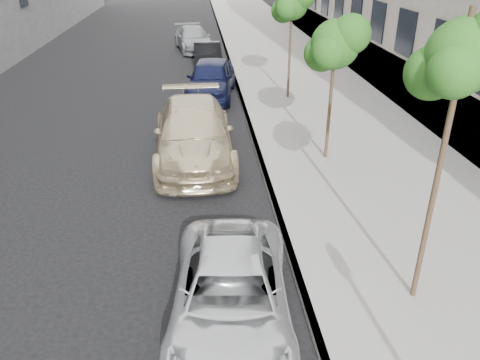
{
  "coord_description": "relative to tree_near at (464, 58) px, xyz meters",
  "views": [
    {
      "loc": [
        -0.67,
        -5.08,
        6.01
      ],
      "look_at": [
        0.15,
        3.9,
        1.5
      ],
      "focal_mm": 35.0,
      "sensor_mm": 36.0,
      "label": 1
    }
  ],
  "objects": [
    {
      "name": "tree_mid",
      "position": [
        0.0,
        6.5,
        -0.99
      ],
      "size": [
        1.72,
        1.52,
        4.28
      ],
      "color": "#38281C",
      "rests_on": "sidewalk"
    },
    {
      "name": "sedan_rear",
      "position": [
        -4.08,
        24.37,
        -3.83
      ],
      "size": [
        2.81,
        5.23,
        1.44
      ],
      "primitive_type": "imported",
      "rotation": [
        0.0,
        0.0,
        0.16
      ],
      "color": "gray",
      "rests_on": "ground"
    },
    {
      "name": "sedan_black",
      "position": [
        -3.33,
        19.25,
        -3.88
      ],
      "size": [
        1.55,
        4.12,
        1.34
      ],
      "primitive_type": "imported",
      "rotation": [
        0.0,
        0.0,
        0.03
      ],
      "color": "black",
      "rests_on": "ground"
    },
    {
      "name": "sedan_blue",
      "position": [
        -3.33,
        13.77,
        -3.73
      ],
      "size": [
        2.61,
        5.04,
        1.64
      ],
      "primitive_type": "imported",
      "rotation": [
        0.0,
        0.0,
        -0.14
      ],
      "color": "black",
      "rests_on": "ground"
    },
    {
      "name": "sidewalk",
      "position": [
        1.07,
        22.5,
        -4.49
      ],
      "size": [
        6.4,
        72.0,
        0.14
      ],
      "primitive_type": "cube",
      "color": "gray",
      "rests_on": "ground"
    },
    {
      "name": "tree_far",
      "position": [
        0.0,
        13.0,
        -0.58
      ],
      "size": [
        1.67,
        1.47,
        4.67
      ],
      "color": "#38281C",
      "rests_on": "sidewalk"
    },
    {
      "name": "minivan",
      "position": [
        -3.48,
        -0.25,
        -3.94
      ],
      "size": [
        2.41,
        4.59,
        1.23
      ],
      "primitive_type": "imported",
      "rotation": [
        0.0,
        0.0,
        -0.08
      ],
      "color": "silver",
      "rests_on": "ground"
    },
    {
      "name": "curb",
      "position": [
        -2.05,
        22.5,
        -4.49
      ],
      "size": [
        0.15,
        72.0,
        0.14
      ],
      "primitive_type": "cube",
      "color": "#9E9B93",
      "rests_on": "ground"
    },
    {
      "name": "tree_near",
      "position": [
        0.0,
        0.0,
        0.0
      ],
      "size": [
        1.52,
        1.32,
        5.18
      ],
      "color": "#38281C",
      "rests_on": "sidewalk"
    },
    {
      "name": "suv",
      "position": [
        -4.1,
        7.11,
        -3.71
      ],
      "size": [
        2.51,
        5.88,
        1.69
      ],
      "primitive_type": "imported",
      "rotation": [
        0.0,
        0.0,
        0.02
      ],
      "color": "beige",
      "rests_on": "ground"
    }
  ]
}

